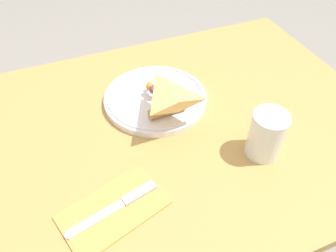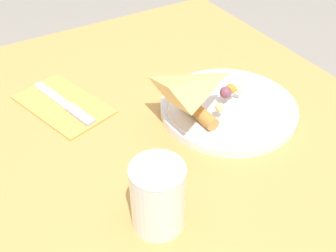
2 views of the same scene
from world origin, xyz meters
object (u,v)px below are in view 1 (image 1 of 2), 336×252
(plate_pizza, at_px, (156,98))
(milk_glass, at_px, (266,136))
(butter_knife, at_px, (117,206))
(napkin_folded, at_px, (113,210))
(dining_table, at_px, (176,159))

(plate_pizza, bearing_deg, milk_glass, 123.05)
(plate_pizza, height_order, milk_glass, milk_glass)
(plate_pizza, height_order, butter_knife, plate_pizza)
(napkin_folded, distance_m, butter_knife, 0.01)
(milk_glass, bearing_deg, plate_pizza, -56.95)
(plate_pizza, xyz_separation_m, milk_glass, (-0.15, 0.24, 0.03))
(milk_glass, bearing_deg, dining_table, -46.08)
(plate_pizza, bearing_deg, butter_knife, 56.12)
(dining_table, relative_size, butter_knife, 5.31)
(plate_pizza, bearing_deg, napkin_folded, 55.01)
(dining_table, height_order, napkin_folded, napkin_folded)
(napkin_folded, xyz_separation_m, butter_knife, (-0.01, -0.00, 0.00))
(dining_table, relative_size, milk_glass, 9.35)
(dining_table, xyz_separation_m, milk_glass, (-0.14, 0.14, 0.17))
(dining_table, height_order, butter_knife, butter_knife)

